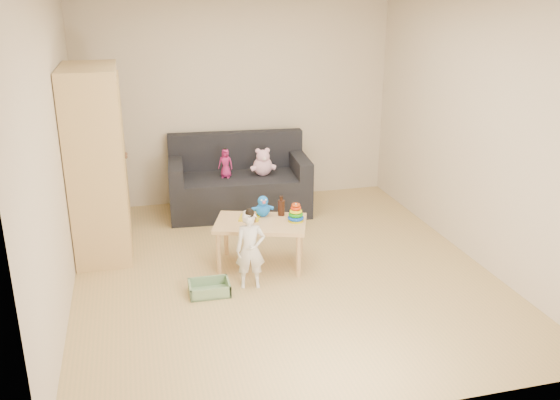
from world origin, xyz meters
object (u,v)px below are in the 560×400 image
object	(u,v)px
sofa	(239,194)
toddler	(250,250)
play_table	(261,243)
wardrobe	(97,162)

from	to	relation	value
sofa	toddler	xyz separation A→B (m)	(-0.27, -2.00, 0.13)
play_table	toddler	size ratio (longest dim) A/B	1.21
sofa	toddler	size ratio (longest dim) A/B	2.31
play_table	toddler	bearing A→B (deg)	-114.26
wardrobe	sofa	distance (m)	1.94
wardrobe	sofa	bearing A→B (deg)	25.62
wardrobe	sofa	size ratio (longest dim) A/B	1.14
wardrobe	play_table	bearing A→B (deg)	-27.27
play_table	toddler	xyz separation A→B (m)	(-0.19, -0.43, 0.13)
toddler	sofa	bearing A→B (deg)	91.22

